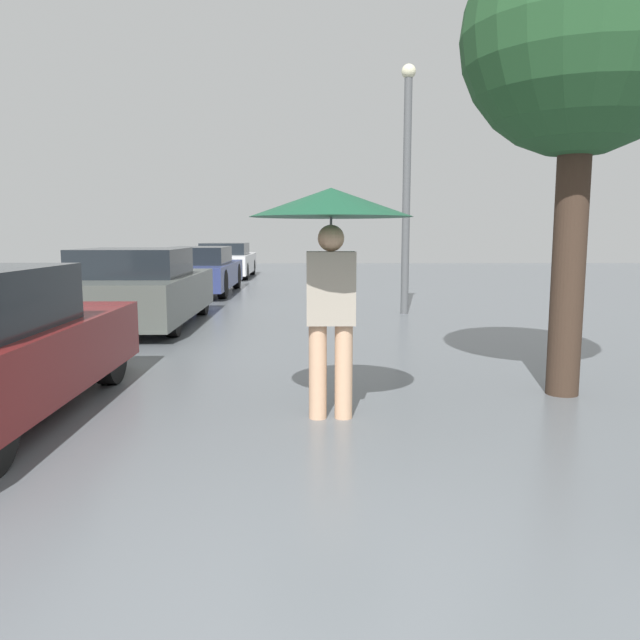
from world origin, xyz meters
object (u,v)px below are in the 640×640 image
Objects in this scene: parked_car_second at (137,289)px; pedestrian at (331,225)px; street_lamp at (407,177)px; parked_car_third at (200,271)px; parked_car_farthest at (226,261)px; tree at (581,41)px.

pedestrian is at bearing -60.64° from parked_car_second.
street_lamp reaches higher than pedestrian.
parked_car_farthest is (-0.12, 5.91, -0.01)m from parked_car_third.
tree reaches higher than parked_car_farthest.
pedestrian is 0.41× the size of street_lamp.
parked_car_third is at bearing -88.86° from parked_car_farthest.
tree is at bearing -71.98° from parked_car_farthest.
street_lamp is (4.68, -10.12, 1.97)m from parked_car_farthest.
parked_car_second is (-3.00, 5.34, -0.98)m from pedestrian.
pedestrian is at bearing -161.72° from tree.
parked_car_second is 11.52m from parked_car_farthest.
parked_car_third is 11.72m from tree.
street_lamp is (-0.57, 6.00, -0.64)m from tree.
parked_car_second reaches higher than parked_car_farthest.
street_lamp reaches higher than tree.
parked_car_farthest is at bearing 108.02° from tree.
parked_car_third is 1.07× the size of tree.
street_lamp is (1.64, 6.73, 0.96)m from pedestrian.
parked_car_farthest is (-0.03, 11.52, -0.03)m from parked_car_second.
parked_car_second is at bearing -90.85° from parked_car_third.
street_lamp is at bearing 16.69° from parked_car_second.
parked_car_second is 5.22m from street_lamp.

